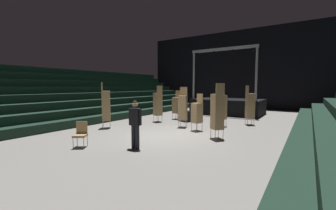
{
  "coord_description": "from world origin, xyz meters",
  "views": [
    {
      "loc": [
        5.57,
        -8.06,
        2.25
      ],
      "look_at": [
        0.15,
        0.23,
        1.4
      ],
      "focal_mm": 23.18,
      "sensor_mm": 36.0,
      "label": 1
    }
  ],
  "objects": [
    {
      "name": "bleacher_bank_left",
      "position": [
        -8.0,
        1.0,
        1.8
      ],
      "size": [
        6.0,
        24.0,
        3.6
      ],
      "rotation": [
        0.0,
        0.0,
        1.57
      ],
      "color": "black",
      "rests_on": "ground_plane"
    },
    {
      "name": "stage_riser",
      "position": [
        0.0,
        9.45,
        0.67
      ],
      "size": [
        5.33,
        3.44,
        5.14
      ],
      "color": "black",
      "rests_on": "ground_plane"
    },
    {
      "name": "chair_stack_rear_left",
      "position": [
        -2.09,
        4.72,
        0.98
      ],
      "size": [
        0.47,
        0.47,
        1.96
      ],
      "rotation": [
        0.0,
        0.0,
        3.06
      ],
      "color": "#B2B5BA",
      "rests_on": "ground_plane"
    },
    {
      "name": "man_with_tie",
      "position": [
        0.38,
        -2.27,
        0.99
      ],
      "size": [
        0.57,
        0.24,
        1.75
      ],
      "rotation": [
        0.0,
        0.0,
        3.17
      ],
      "color": "black",
      "rests_on": "ground_plane"
    },
    {
      "name": "ground_plane",
      "position": [
        0.0,
        0.0,
        -0.05
      ],
      "size": [
        22.0,
        30.0,
        0.1
      ],
      "primitive_type": "cube",
      "color": "slate"
    },
    {
      "name": "arena_end_wall",
      "position": [
        0.0,
        15.0,
        4.0
      ],
      "size": [
        22.0,
        0.3,
        8.0
      ],
      "primitive_type": "cube",
      "color": "black",
      "rests_on": "ground_plane"
    },
    {
      "name": "chair_stack_front_left",
      "position": [
        0.83,
        1.88,
        0.94
      ],
      "size": [
        0.57,
        0.57,
        1.88
      ],
      "rotation": [
        0.0,
        0.0,
        2.75
      ],
      "color": "#B2B5BA",
      "rests_on": "ground_plane"
    },
    {
      "name": "chair_stack_front_right",
      "position": [
        2.67,
        5.17,
        1.15
      ],
      "size": [
        0.61,
        0.61,
        2.31
      ],
      "rotation": [
        0.0,
        0.0,
        5.29
      ],
      "color": "#B2B5BA",
      "rests_on": "ground_plane"
    },
    {
      "name": "chair_stack_mid_left",
      "position": [
        -2.5,
        3.1,
        1.15
      ],
      "size": [
        0.55,
        0.55,
        2.31
      ],
      "rotation": [
        0.0,
        0.0,
        1.26
      ],
      "color": "#B2B5BA",
      "rests_on": "ground_plane"
    },
    {
      "name": "chair_stack_rear_centre",
      "position": [
        2.29,
        0.84,
        1.19
      ],
      "size": [
        0.62,
        0.62,
        2.39
      ],
      "rotation": [
        0.0,
        0.0,
        0.9
      ],
      "color": "#B2B5BA",
      "rests_on": "ground_plane"
    },
    {
      "name": "chair_stack_mid_right",
      "position": [
        1.45,
        3.74,
        1.11
      ],
      "size": [
        0.57,
        0.57,
        2.22
      ],
      "rotation": [
        0.0,
        0.0,
        4.34
      ],
      "color": "#B2B5BA",
      "rests_on": "ground_plane"
    },
    {
      "name": "chair_stack_rear_right",
      "position": [
        -0.26,
        2.35,
        1.11
      ],
      "size": [
        0.54,
        0.54,
        2.22
      ],
      "rotation": [
        0.0,
        0.0,
        3.4
      ],
      "color": "#B2B5BA",
      "rests_on": "ground_plane"
    },
    {
      "name": "chair_stack_mid_centre",
      "position": [
        -3.62,
        -0.13,
        1.24
      ],
      "size": [
        0.62,
        0.62,
        2.48
      ],
      "rotation": [
        0.0,
        0.0,
        5.54
      ],
      "color": "#B2B5BA",
      "rests_on": "ground_plane"
    },
    {
      "name": "equipment_road_case",
      "position": [
        -1.1,
        4.21,
        0.33
      ],
      "size": [
        1.07,
        0.92,
        0.67
      ],
      "primitive_type": "cube",
      "rotation": [
        0.0,
        0.0,
        -0.43
      ],
      "color": "black",
      "rests_on": "ground_plane"
    },
    {
      "name": "loose_chair_near_man",
      "position": [
        -1.48,
        -3.2,
        0.53
      ],
      "size": [
        0.61,
        0.61,
        0.95
      ],
      "rotation": [
        0.0,
        0.0,
        3.75
      ],
      "color": "#B2B5BA",
      "rests_on": "ground_plane"
    }
  ]
}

